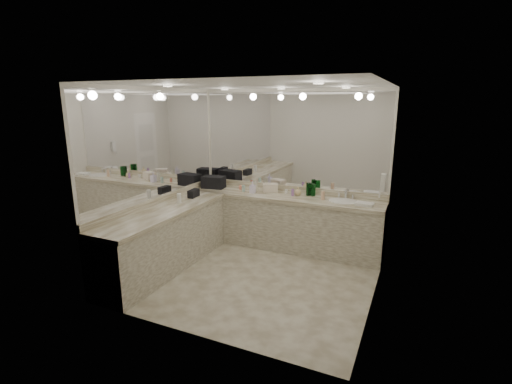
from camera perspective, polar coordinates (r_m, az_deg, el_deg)
The scene contains 33 objects.
floor at distance 5.37m, azimuth -0.18°, elevation -12.76°, with size 3.20×3.20×0.00m, color beige.
ceiling at distance 4.81m, azimuth -0.20°, elevation 16.16°, with size 3.20×3.20×0.00m, color white.
wall_back at distance 6.30m, azimuth 5.48°, elevation 3.67°, with size 3.20×0.02×2.60m, color silver.
wall_left at distance 5.76m, azimuth -14.84°, elevation 2.32°, with size 0.02×3.00×2.60m, color silver.
wall_right at distance 4.53m, azimuth 18.58°, elevation -1.03°, with size 0.02×3.00×2.60m, color silver.
vanity_back_base at distance 6.24m, azimuth 4.39°, elevation -4.75°, with size 3.20×0.60×0.84m, color beige.
vanity_back_top at distance 6.10m, azimuth 4.44°, elevation -0.77°, with size 3.20×0.64×0.06m, color beige.
vanity_left_base at distance 5.60m, azimuth -13.81°, elevation -7.35°, with size 0.60×2.40×0.84m, color beige.
vanity_left_top at distance 5.45m, azimuth -13.99°, elevation -2.95°, with size 0.64×2.42×0.06m, color beige.
backsplash_back at distance 6.35m, azimuth 5.34°, elevation 0.53°, with size 3.20×0.04×0.10m, color beige.
backsplash_left at distance 5.83m, azimuth -14.48°, elevation -1.07°, with size 0.04×3.00×0.10m, color beige.
mirror_back at distance 6.22m, azimuth 5.54°, elevation 7.96°, with size 3.12×0.01×1.55m, color white.
mirror_left at distance 5.68m, azimuth -15.04°, elevation 7.00°, with size 0.01×2.92×1.55m, color white.
sink at distance 5.87m, azimuth 13.23°, elevation -1.46°, with size 0.44×0.44×0.03m, color white.
faucet at distance 6.05m, azimuth 13.67°, elevation -0.29°, with size 0.24×0.16×0.14m, color silver.
wall_phone at distance 5.20m, azimuth 18.96°, elevation 1.37°, with size 0.06×0.10×0.24m, color white.
door at distance 4.12m, azimuth 17.39°, elevation -6.02°, with size 0.02×0.82×2.10m, color white.
black_toiletry_bag at distance 6.61m, azimuth -6.55°, elevation 1.57°, with size 0.39×0.24×0.22m, color black.
black_bag_spill at distance 6.04m, azimuth -9.58°, elevation -0.20°, with size 0.10×0.23×0.12m, color black.
cream_cosmetic_case at distance 6.28m, azimuth 2.22°, elevation 0.62°, with size 0.25×0.15×0.14m, color beige.
hand_towel at distance 5.71m, azimuth 16.35°, elevation -1.79°, with size 0.25×0.17×0.04m, color white.
lotion_left at distance 5.72m, azimuth -11.75°, elevation -0.92°, with size 0.07×0.07×0.15m, color white.
soap_bottle_a at distance 6.33m, azimuth -0.10°, elevation 1.05°, with size 0.08×0.08×0.21m, color beige.
soap_bottle_b at distance 6.21m, azimuth -0.53°, elevation 0.73°, with size 0.09×0.09×0.20m, color white.
soap_bottle_c at distance 6.08m, azimuth 6.47°, elevation 0.15°, with size 0.12×0.12×0.15m, color #D8C187.
green_bottle_0 at distance 6.08m, azimuth 8.80°, elevation 0.32°, with size 0.07×0.07×0.20m, color #0A5717.
green_bottle_1 at distance 6.12m, azimuth 8.33°, elevation 0.42°, with size 0.06×0.06×0.20m, color #0A5717.
green_bottle_2 at distance 6.10m, azimuth 8.07°, elevation 0.44°, with size 0.07×0.07×0.21m, color #0A5717.
amenity_bottle_0 at distance 6.06m, azimuth 5.66°, elevation -0.06°, with size 0.04×0.04×0.11m, color #9966B2.
amenity_bottle_1 at distance 6.22m, azimuth 4.68°, elevation 0.11°, with size 0.05×0.05×0.07m, color white.
amenity_bottle_2 at distance 5.87m, azimuth 10.25°, elevation -0.54°, with size 0.06×0.06×0.14m, color #E0B28C.
amenity_bottle_3 at distance 6.47m, azimuth -2.44°, elevation 0.71°, with size 0.05×0.05×0.07m, color #E57F66.
amenity_bottle_4 at distance 6.32m, azimuth -1.93°, elevation 0.55°, with size 0.05×0.05×0.11m, color silver.
Camera 1 is at (1.99, -4.37, 2.41)m, focal length 26.00 mm.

